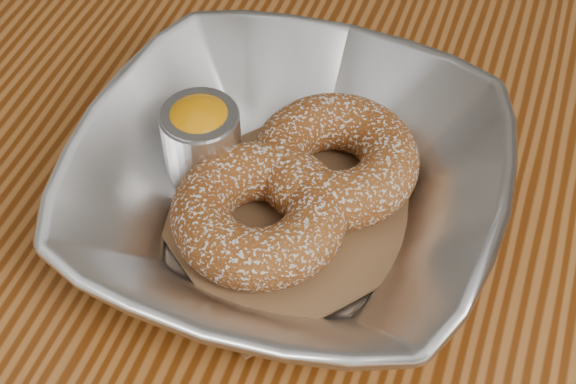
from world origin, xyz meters
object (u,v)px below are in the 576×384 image
(serving_bowl, at_px, (288,191))
(donut_front, at_px, (259,214))
(donut_back, at_px, (335,160))
(ramekin, at_px, (201,139))

(serving_bowl, xyz_separation_m, donut_front, (-0.01, -0.02, -0.00))
(serving_bowl, relative_size, donut_back, 2.45)
(serving_bowl, distance_m, donut_front, 0.02)
(donut_front, relative_size, ramekin, 1.79)
(serving_bowl, height_order, ramekin, ramekin)
(donut_back, distance_m, donut_front, 0.06)
(ramekin, bearing_deg, donut_front, -35.41)
(ramekin, bearing_deg, serving_bowl, -14.83)
(donut_front, height_order, ramekin, ramekin)
(ramekin, bearing_deg, donut_back, 13.79)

